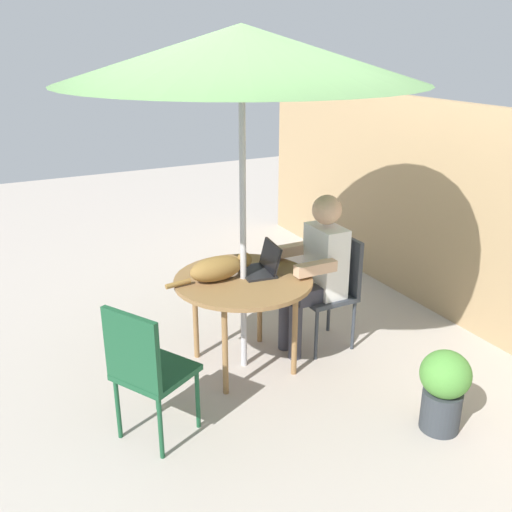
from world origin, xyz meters
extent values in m
plane|color=#ADA399|center=(0.00, 0.00, 0.00)|extent=(14.00, 14.00, 0.00)
cube|color=tan|center=(0.00, 1.95, 0.91)|extent=(5.83, 0.08, 1.82)
cylinder|color=olive|center=(0.00, 0.00, 0.69)|extent=(0.99, 0.99, 0.03)
cylinder|color=olive|center=(0.27, 0.27, 0.34)|extent=(0.04, 0.04, 0.68)
cylinder|color=olive|center=(-0.27, 0.27, 0.34)|extent=(0.04, 0.04, 0.68)
cylinder|color=olive|center=(-0.27, -0.27, 0.34)|extent=(0.04, 0.04, 0.68)
cylinder|color=olive|center=(0.27, -0.27, 0.34)|extent=(0.04, 0.04, 0.68)
cylinder|color=#B7B7BC|center=(0.00, 0.00, 1.09)|extent=(0.04, 0.04, 2.19)
cone|color=#4C723F|center=(0.00, 0.00, 2.21)|extent=(2.33, 2.33, 0.35)
sphere|color=#B7B7BC|center=(0.00, 0.00, 2.22)|extent=(0.06, 0.06, 0.06)
cube|color=#33383F|center=(0.00, 0.69, 0.43)|extent=(0.40, 0.40, 0.04)
cube|color=#33383F|center=(0.00, 0.87, 0.67)|extent=(0.40, 0.04, 0.44)
cylinder|color=#33383F|center=(0.17, 0.86, 0.21)|extent=(0.03, 0.03, 0.41)
cylinder|color=#33383F|center=(-0.17, 0.86, 0.21)|extent=(0.03, 0.03, 0.41)
cylinder|color=#33383F|center=(-0.17, 0.52, 0.21)|extent=(0.03, 0.03, 0.41)
cylinder|color=#33383F|center=(0.17, 0.52, 0.21)|extent=(0.03, 0.03, 0.41)
cube|color=#194C2D|center=(0.47, -0.81, 0.43)|extent=(0.55, 0.55, 0.04)
cube|color=#194C2D|center=(0.56, -0.96, 0.67)|extent=(0.36, 0.23, 0.44)
cylinder|color=#194C2D|center=(0.40, -1.04, 0.21)|extent=(0.03, 0.03, 0.41)
cylinder|color=#194C2D|center=(0.70, -0.87, 0.21)|extent=(0.03, 0.03, 0.41)
cylinder|color=#194C2D|center=(0.53, -0.57, 0.21)|extent=(0.03, 0.03, 0.41)
cylinder|color=#194C2D|center=(0.23, -0.74, 0.21)|extent=(0.03, 0.03, 0.41)
cube|color=white|center=(0.00, 0.69, 0.72)|extent=(0.34, 0.20, 0.54)
sphere|color=#DBAD89|center=(0.00, 0.68, 1.12)|extent=(0.22, 0.22, 0.22)
cube|color=#383842|center=(-0.08, 0.54, 0.50)|extent=(0.12, 0.30, 0.12)
cylinder|color=#383842|center=(-0.08, 0.39, 0.22)|extent=(0.10, 0.10, 0.45)
cube|color=#383842|center=(0.08, 0.54, 0.50)|extent=(0.12, 0.30, 0.12)
cylinder|color=#383842|center=(0.08, 0.39, 0.22)|extent=(0.10, 0.10, 0.45)
cube|color=#DBAD89|center=(-0.20, 0.47, 0.77)|extent=(0.08, 0.32, 0.08)
cube|color=#DBAD89|center=(0.20, 0.47, 0.77)|extent=(0.08, 0.32, 0.08)
cube|color=black|center=(-0.04, 0.12, 0.71)|extent=(0.33, 0.26, 0.02)
cube|color=black|center=(-0.03, 0.23, 0.82)|extent=(0.30, 0.10, 0.20)
cube|color=black|center=(-0.03, 0.24, 0.82)|extent=(0.30, 0.09, 0.20)
ellipsoid|color=olive|center=(-0.06, -0.18, 0.79)|extent=(0.22, 0.41, 0.17)
sphere|color=olive|center=(-0.07, 0.05, 0.81)|extent=(0.11, 0.11, 0.11)
ellipsoid|color=white|center=(-0.06, -0.07, 0.75)|extent=(0.13, 0.13, 0.09)
cylinder|color=olive|center=(-0.06, -0.46, 0.73)|extent=(0.05, 0.18, 0.04)
cone|color=olive|center=(-0.04, 0.05, 0.86)|extent=(0.04, 0.04, 0.03)
cone|color=olive|center=(-0.10, 0.04, 0.86)|extent=(0.04, 0.04, 0.03)
cylinder|color=#33383D|center=(1.22, 0.77, 0.13)|extent=(0.24, 0.24, 0.27)
ellipsoid|color=#4C8C38|center=(1.22, 0.77, 0.39)|extent=(0.31, 0.31, 0.29)
camera|label=1|loc=(3.37, -1.61, 2.29)|focal=40.30mm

